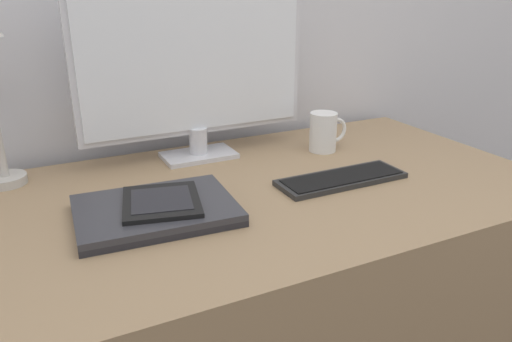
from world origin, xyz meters
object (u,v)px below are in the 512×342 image
(monitor, at_px, (194,61))
(ereader, at_px, (161,201))
(laptop, at_px, (156,210))
(keyboard, at_px, (341,179))
(coffee_mug, at_px, (324,132))

(monitor, height_order, ereader, monitor)
(ereader, bearing_deg, laptop, 170.93)
(keyboard, xyz_separation_m, ereader, (-0.42, 0.01, 0.02))
(laptop, xyz_separation_m, coffee_mug, (0.52, 0.19, 0.04))
(monitor, relative_size, laptop, 1.84)
(monitor, bearing_deg, coffee_mug, -17.15)
(monitor, distance_m, laptop, 0.42)
(keyboard, distance_m, laptop, 0.43)
(laptop, bearing_deg, monitor, 56.13)
(coffee_mug, bearing_deg, ereader, -158.86)
(ereader, bearing_deg, monitor, 58.00)
(monitor, bearing_deg, laptop, -123.87)
(monitor, distance_m, ereader, 0.41)
(ereader, bearing_deg, coffee_mug, 21.14)
(coffee_mug, bearing_deg, monitor, 162.85)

